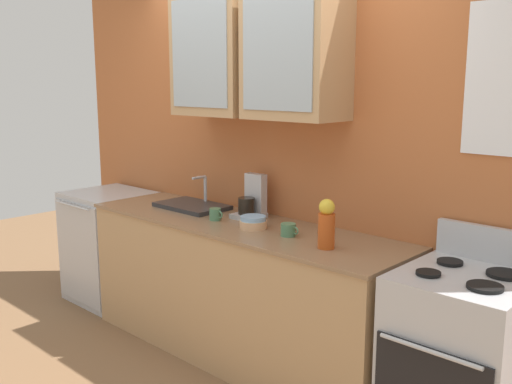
# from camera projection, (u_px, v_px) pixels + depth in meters

# --- Properties ---
(ground_plane) EXTENTS (10.00, 10.00, 0.00)m
(ground_plane) POSITION_uv_depth(u_px,v_px,m) (239.00, 354.00, 3.87)
(ground_plane) COLOR brown
(back_wall_unit) EXTENTS (4.25, 0.44, 2.71)m
(back_wall_unit) POSITION_uv_depth(u_px,v_px,m) (272.00, 128.00, 3.82)
(back_wall_unit) COLOR #B76638
(back_wall_unit) RESTS_ON ground_plane
(counter) EXTENTS (2.37, 0.65, 0.91)m
(counter) POSITION_uv_depth(u_px,v_px,m) (238.00, 290.00, 3.79)
(counter) COLOR tan
(counter) RESTS_ON ground_plane
(stove_range) EXTENTS (0.59, 0.66, 1.09)m
(stove_range) POSITION_uv_depth(u_px,v_px,m) (460.00, 364.00, 2.77)
(stove_range) COLOR silver
(stove_range) RESTS_ON ground_plane
(sink_faucet) EXTENTS (0.52, 0.32, 0.22)m
(sink_faucet) POSITION_uv_depth(u_px,v_px,m) (192.00, 205.00, 4.12)
(sink_faucet) COLOR #2D2D30
(sink_faucet) RESTS_ON counter
(bowl_stack) EXTENTS (0.17, 0.17, 0.08)m
(bowl_stack) POSITION_uv_depth(u_px,v_px,m) (253.00, 222.00, 3.55)
(bowl_stack) COLOR #E0AD7F
(bowl_stack) RESTS_ON counter
(vase) EXTENTS (0.09, 0.09, 0.27)m
(vase) POSITION_uv_depth(u_px,v_px,m) (327.00, 224.00, 3.10)
(vase) COLOR #BF4C19
(vase) RESTS_ON counter
(cup_near_sink) EXTENTS (0.11, 0.08, 0.08)m
(cup_near_sink) POSITION_uv_depth(u_px,v_px,m) (215.00, 214.00, 3.75)
(cup_near_sink) COLOR #4C7F59
(cup_near_sink) RESTS_ON counter
(cup_near_bowls) EXTENTS (0.12, 0.09, 0.08)m
(cup_near_bowls) POSITION_uv_depth(u_px,v_px,m) (289.00, 230.00, 3.37)
(cup_near_bowls) COLOR #4C7F59
(cup_near_bowls) RESTS_ON counter
(dishwasher) EXTENTS (0.64, 0.64, 0.91)m
(dishwasher) POSITION_uv_depth(u_px,v_px,m) (110.00, 246.00, 4.79)
(dishwasher) COLOR silver
(dishwasher) RESTS_ON ground_plane
(coffee_maker) EXTENTS (0.17, 0.20, 0.29)m
(coffee_maker) POSITION_uv_depth(u_px,v_px,m) (252.00, 201.00, 3.83)
(coffee_maker) COLOR #B7B7BC
(coffee_maker) RESTS_ON counter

